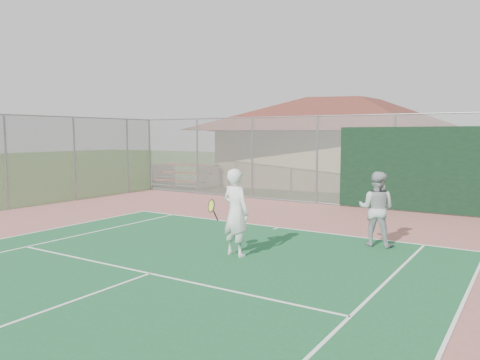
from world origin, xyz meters
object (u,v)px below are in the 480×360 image
clubhouse (344,133)px  player_white_front (235,213)px  bleachers (184,175)px  player_grey_back (376,210)px

clubhouse → player_white_front: size_ratio=7.06×
bleachers → player_grey_back: bearing=-35.3°
clubhouse → bleachers: clubhouse is taller
bleachers → player_grey_back: 14.56m
player_white_front → player_grey_back: bearing=-119.7°
player_grey_back → player_white_front: bearing=44.6°
clubhouse → player_white_front: 16.66m
player_grey_back → bleachers: bearing=-35.3°
clubhouse → player_grey_back: 14.83m
bleachers → player_white_front: (9.96, -10.36, 0.36)m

